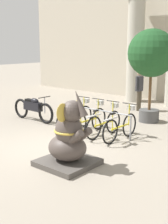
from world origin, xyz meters
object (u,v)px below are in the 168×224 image
(person_pedestrian, at_px, (139,87))
(potted_tree, at_px, (152,56))
(bicycle_2, at_px, (104,123))
(bicycle_3, at_px, (121,126))
(bicycle_1, at_px, (90,120))
(bicycle_0, at_px, (76,117))
(elephant_statue, at_px, (69,140))
(motorcycle, at_px, (33,108))

(person_pedestrian, bearing_deg, potted_tree, -48.22)
(bicycle_2, xyz_separation_m, bicycle_3, (0.60, -0.00, 0.00))
(bicycle_1, bearing_deg, bicycle_2, -2.11)
(bicycle_0, bearing_deg, elephant_statue, -50.60)
(bicycle_1, distance_m, potted_tree, 3.26)
(motorcycle, distance_m, person_pedestrian, 4.62)
(bicycle_2, relative_size, motorcycle, 0.81)
(elephant_statue, bearing_deg, person_pedestrian, 107.13)
(bicycle_1, relative_size, potted_tree, 0.52)
(bicycle_2, height_order, motorcycle, bicycle_2)
(elephant_statue, height_order, motorcycle, elephant_statue)
(bicycle_2, bearing_deg, bicycle_0, 179.38)
(motorcycle, bearing_deg, bicycle_3, 2.09)
(bicycle_0, distance_m, bicycle_2, 1.21)
(bicycle_1, xyz_separation_m, bicycle_2, (0.60, -0.02, 0.00))
(elephant_statue, height_order, potted_tree, potted_tree)
(person_pedestrian, relative_size, potted_tree, 0.51)
(bicycle_1, distance_m, motorcycle, 2.58)
(potted_tree, bearing_deg, elephant_statue, -82.22)
(bicycle_1, height_order, elephant_statue, elephant_statue)
(person_pedestrian, bearing_deg, bicycle_3, -65.95)
(bicycle_0, bearing_deg, potted_tree, 62.05)
(bicycle_3, height_order, person_pedestrian, person_pedestrian)
(potted_tree, bearing_deg, bicycle_0, -117.95)
(bicycle_3, bearing_deg, bicycle_0, 179.54)
(motorcycle, distance_m, potted_tree, 4.65)
(bicycle_3, relative_size, elephant_statue, 0.93)
(person_pedestrian, height_order, potted_tree, potted_tree)
(person_pedestrian, bearing_deg, elephant_statue, -72.87)
(motorcycle, bearing_deg, potted_tree, 38.97)
(elephant_statue, bearing_deg, bicycle_1, 119.81)
(motorcycle, relative_size, person_pedestrian, 1.25)
(bicycle_1, relative_size, bicycle_3, 1.00)
(bicycle_1, height_order, person_pedestrian, person_pedestrian)
(bicycle_1, relative_size, person_pedestrian, 1.01)
(bicycle_3, distance_m, potted_tree, 3.23)
(bicycle_1, relative_size, bicycle_2, 1.00)
(bicycle_3, xyz_separation_m, potted_tree, (-0.48, 2.53, 1.94))
(bicycle_2, distance_m, motorcycle, 3.18)
(bicycle_3, bearing_deg, bicycle_1, 178.87)
(motorcycle, bearing_deg, bicycle_2, 2.51)
(elephant_statue, distance_m, potted_tree, 5.31)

